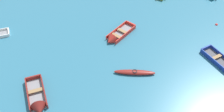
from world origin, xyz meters
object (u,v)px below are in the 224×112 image
object	(u,v)px
kayak_maroon_midfield_left	(135,72)
rowboat_red_near_camera	(115,37)
mooring_buoy_central	(216,25)
rowboat_maroon_back_row_center	(38,102)

from	to	relation	value
kayak_maroon_midfield_left	rowboat_red_near_camera	distance (m)	5.18
mooring_buoy_central	rowboat_maroon_back_row_center	bearing A→B (deg)	-152.22
rowboat_maroon_back_row_center	mooring_buoy_central	world-z (taller)	rowboat_maroon_back_row_center
kayak_maroon_midfield_left	mooring_buoy_central	world-z (taller)	kayak_maroon_midfield_left
rowboat_maroon_back_row_center	rowboat_red_near_camera	bearing A→B (deg)	49.05
rowboat_maroon_back_row_center	mooring_buoy_central	bearing A→B (deg)	27.78
mooring_buoy_central	kayak_maroon_midfield_left	bearing A→B (deg)	-145.94
kayak_maroon_midfield_left	rowboat_red_near_camera	world-z (taller)	rowboat_red_near_camera
mooring_buoy_central	rowboat_red_near_camera	bearing A→B (deg)	-171.34
rowboat_red_near_camera	mooring_buoy_central	distance (m)	11.48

